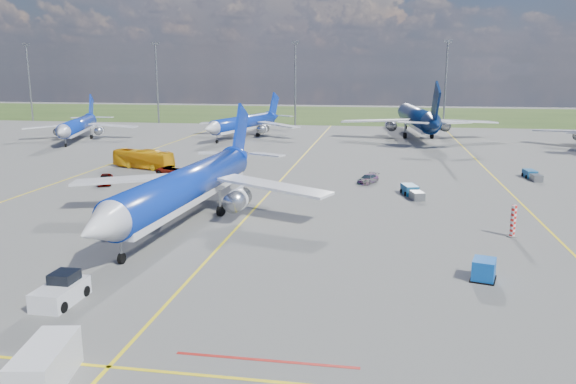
% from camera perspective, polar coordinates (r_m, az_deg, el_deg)
% --- Properties ---
extents(ground, '(400.00, 400.00, 0.00)m').
position_cam_1_polar(ground, '(49.23, -7.17, -5.75)').
color(ground, '#575754').
rests_on(ground, ground).
extents(grass_strip, '(400.00, 80.00, 0.01)m').
position_cam_1_polar(grass_strip, '(195.86, 5.45, 7.86)').
color(grass_strip, '#2D4719').
rests_on(grass_strip, ground).
extents(taxiway_lines, '(60.25, 160.00, 0.02)m').
position_cam_1_polar(taxiway_lines, '(75.29, -1.08, 0.70)').
color(taxiway_lines, yellow).
rests_on(taxiway_lines, ground).
extents(floodlight_masts, '(202.20, 0.50, 22.70)m').
position_cam_1_polar(floodlight_masts, '(154.86, 8.23, 11.26)').
color(floodlight_masts, slate).
rests_on(floodlight_masts, ground).
extents(warning_post, '(0.50, 0.50, 3.00)m').
position_cam_1_polar(warning_post, '(55.93, 21.91, -2.76)').
color(warning_post, red).
rests_on(warning_post, ground).
extents(bg_jet_nw, '(35.44, 40.92, 9.09)m').
position_cam_1_polar(bg_jet_nw, '(131.94, -20.45, 4.97)').
color(bg_jet_nw, '#0B2B9F').
rests_on(bg_jet_nw, ground).
extents(bg_jet_nnw, '(35.65, 41.62, 9.35)m').
position_cam_1_polar(bg_jet_nnw, '(129.27, -4.44, 5.57)').
color(bg_jet_nnw, '#0B2B9F').
rests_on(bg_jet_nnw, ground).
extents(bg_jet_n, '(41.58, 51.85, 12.66)m').
position_cam_1_polar(bg_jet_n, '(133.45, 12.87, 5.51)').
color(bg_jet_n, '#081B43').
rests_on(bg_jet_n, ground).
extents(main_airliner, '(33.62, 42.60, 10.63)m').
position_cam_1_polar(main_airliner, '(58.75, -10.01, -2.85)').
color(main_airliner, '#0B2B9F').
rests_on(main_airliner, ground).
extents(pushback_tug, '(2.22, 5.78, 1.95)m').
position_cam_1_polar(pushback_tug, '(40.83, -22.04, -9.30)').
color(pushback_tug, silver).
rests_on(pushback_tug, ground).
extents(uld_container, '(2.02, 2.29, 1.56)m').
position_cam_1_polar(uld_container, '(44.17, 19.26, -7.45)').
color(uld_container, '#0D53B8').
rests_on(uld_container, ground).
extents(service_van, '(2.82, 4.91, 2.03)m').
position_cam_1_polar(service_van, '(31.15, -23.45, -15.88)').
color(service_van, silver).
rests_on(service_van, ground).
extents(apron_bus, '(10.88, 5.69, 2.96)m').
position_cam_1_polar(apron_bus, '(90.80, -14.48, 3.27)').
color(apron_bus, '#EFAA0E').
rests_on(apron_bus, ground).
extents(service_car_a, '(3.07, 4.62, 1.46)m').
position_cam_1_polar(service_car_a, '(79.53, -18.05, 1.25)').
color(service_car_a, '#999999').
rests_on(service_car_a, ground).
extents(service_car_b, '(5.40, 3.54, 1.38)m').
position_cam_1_polar(service_car_b, '(83.86, -11.58, 2.13)').
color(service_car_b, '#999999').
rests_on(service_car_b, ground).
extents(service_car_c, '(3.30, 4.47, 1.20)m').
position_cam_1_polar(service_car_c, '(77.36, 8.13, 1.34)').
color(service_car_c, '#999999').
rests_on(service_car_c, ground).
extents(baggage_tug_w, '(2.79, 5.54, 1.20)m').
position_cam_1_polar(baggage_tug_w, '(70.35, 12.50, 0.04)').
color(baggage_tug_w, '#17588C').
rests_on(baggage_tug_w, ground).
extents(baggage_tug_c, '(1.74, 4.73, 1.04)m').
position_cam_1_polar(baggage_tug_c, '(83.70, -6.96, 2.13)').
color(baggage_tug_c, navy).
rests_on(baggage_tug_c, ground).
extents(baggage_tug_e, '(1.77, 5.04, 1.11)m').
position_cam_1_polar(baggage_tug_e, '(86.83, 23.55, 1.58)').
color(baggage_tug_e, '#165087').
rests_on(baggage_tug_e, ground).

